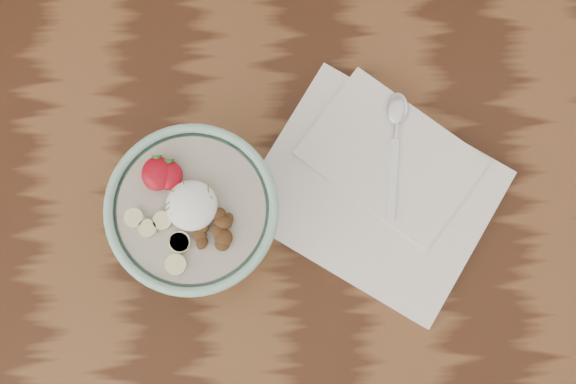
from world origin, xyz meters
The scene contains 4 objects.
table centered at (0.00, 0.00, 65.70)cm, with size 160.00×90.00×75.00cm.
breakfast_bowl centered at (-15.52, 10.24, 81.89)cm, with size 20.28×20.28×13.71cm.
napkin centered at (7.37, 14.17, 75.74)cm, with size 36.76×35.05×1.77cm.
spoon centered at (9.89, 21.60, 77.14)cm, with size 3.75×16.98×0.88cm.
Camera 1 is at (-4.73, -3.67, 177.15)cm, focal length 50.00 mm.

